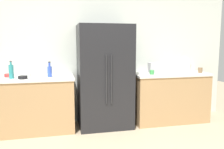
% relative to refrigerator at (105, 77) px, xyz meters
% --- Properties ---
extents(kitchen_back_panel, '(5.41, 0.10, 2.68)m').
position_rel_refrigerator_xyz_m(kitchen_back_panel, '(-0.20, 0.40, 0.46)').
color(kitchen_back_panel, silver).
rests_on(kitchen_back_panel, ground_plane).
extents(counter_left, '(1.27, 0.66, 0.91)m').
position_rel_refrigerator_xyz_m(counter_left, '(-1.17, 0.02, -0.43)').
color(counter_left, tan).
rests_on(counter_left, ground_plane).
extents(counter_right, '(1.40, 0.66, 0.91)m').
position_rel_refrigerator_xyz_m(counter_right, '(1.23, 0.02, -0.43)').
color(counter_right, tan).
rests_on(counter_right, ground_plane).
extents(refrigerator, '(0.91, 0.68, 1.77)m').
position_rel_refrigerator_xyz_m(refrigerator, '(0.00, 0.00, 0.00)').
color(refrigerator, black).
rests_on(refrigerator, ground_plane).
extents(toaster, '(0.23, 0.16, 0.18)m').
position_rel_refrigerator_xyz_m(toaster, '(0.97, 0.10, 0.12)').
color(toaster, silver).
rests_on(toaster, counter_right).
extents(rice_cooker, '(0.27, 0.27, 0.30)m').
position_rel_refrigerator_xyz_m(rice_cooker, '(1.49, -0.02, 0.16)').
color(rice_cooker, white).
rests_on(rice_cooker, counter_right).
extents(bottle_a, '(0.07, 0.07, 0.28)m').
position_rel_refrigerator_xyz_m(bottle_a, '(-1.50, -0.07, 0.14)').
color(bottle_a, teal).
rests_on(bottle_a, counter_left).
extents(bottle_b, '(0.07, 0.07, 0.25)m').
position_rel_refrigerator_xyz_m(bottle_b, '(-0.92, -0.02, 0.13)').
color(bottle_b, blue).
rests_on(bottle_b, counter_left).
extents(cup_a, '(0.08, 0.08, 0.10)m').
position_rel_refrigerator_xyz_m(cup_a, '(1.78, -0.10, 0.07)').
color(cup_a, brown).
rests_on(cup_a, counter_right).
extents(cup_b, '(0.08, 0.08, 0.08)m').
position_rel_refrigerator_xyz_m(cup_b, '(0.83, -0.10, 0.06)').
color(cup_b, green).
rests_on(cup_b, counter_right).
extents(bowl_a, '(0.14, 0.14, 0.05)m').
position_rel_refrigerator_xyz_m(bowl_a, '(-1.57, 0.14, 0.05)').
color(bowl_a, red).
rests_on(bowl_a, counter_left).
extents(bowl_b, '(0.15, 0.15, 0.05)m').
position_rel_refrigerator_xyz_m(bowl_b, '(-1.31, 0.18, 0.05)').
color(bowl_b, white).
rests_on(bowl_b, counter_left).
extents(bowl_c, '(0.14, 0.14, 0.05)m').
position_rel_refrigerator_xyz_m(bowl_c, '(-1.32, -0.13, 0.05)').
color(bowl_c, black).
rests_on(bowl_c, counter_left).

